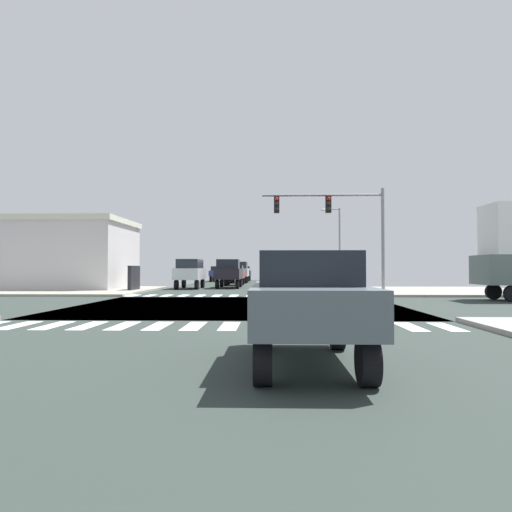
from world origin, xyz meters
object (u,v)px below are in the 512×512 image
(street_lamp, at_px, (337,239))
(sedan_leading_3, at_px, (307,298))
(bank_building, at_px, (39,254))
(pickup_crossing_1, at_px, (229,272))
(suv_nearside_1, at_px, (190,271))
(sedan_outer_5, at_px, (235,274))
(traffic_signal_mast, at_px, (335,216))
(suv_inner_2, at_px, (239,270))
(sedan_farside_1, at_px, (218,272))
(sedan_middle_4, at_px, (244,272))

(street_lamp, xyz_separation_m, sedan_leading_3, (-5.38, -34.30, -3.17))
(bank_building, distance_m, pickup_crossing_1, 14.68)
(suv_nearside_1, bearing_deg, sedan_outer_5, -111.95)
(traffic_signal_mast, height_order, suv_inner_2, traffic_signal_mast)
(suv_inner_2, bearing_deg, bank_building, 49.70)
(traffic_signal_mast, height_order, pickup_crossing_1, traffic_signal_mast)
(bank_building, bearing_deg, street_lamp, 16.71)
(sedan_farside_1, bearing_deg, bank_building, 63.41)
(pickup_crossing_1, bearing_deg, sedan_middle_4, -90.00)
(traffic_signal_mast, height_order, sedan_middle_4, traffic_signal_mast)
(street_lamp, relative_size, pickup_crossing_1, 1.38)
(sedan_outer_5, relative_size, suv_inner_2, 0.93)
(street_lamp, xyz_separation_m, bank_building, (-23.59, -7.08, -1.61))
(pickup_crossing_1, height_order, sedan_middle_4, pickup_crossing_1)
(suv_nearside_1, height_order, sedan_farside_1, suv_nearside_1)
(bank_building, bearing_deg, suv_nearside_1, 10.58)
(street_lamp, distance_m, sedan_middle_4, 20.45)
(pickup_crossing_1, height_order, suv_inner_2, pickup_crossing_1)
(pickup_crossing_1, xyz_separation_m, suv_inner_2, (0.00, 13.33, 0.10))
(sedan_middle_4, xyz_separation_m, suv_inner_2, (0.00, -8.22, 0.28))
(sedan_leading_3, bearing_deg, bank_building, 123.78)
(sedan_outer_5, bearing_deg, sedan_leading_3, 96.21)
(traffic_signal_mast, relative_size, sedan_farside_1, 1.69)
(sedan_outer_5, bearing_deg, suv_inner_2, -90.00)
(pickup_crossing_1, xyz_separation_m, sedan_outer_5, (0.00, 6.12, -0.17))
(street_lamp, height_order, sedan_outer_5, street_lamp)
(sedan_leading_3, xyz_separation_m, suv_inner_2, (-4.00, 43.97, 0.28))
(suv_inner_2, bearing_deg, suv_nearside_1, 78.43)
(sedan_middle_4, distance_m, sedan_outer_5, 15.43)
(bank_building, relative_size, suv_inner_2, 3.28)
(sedan_middle_4, distance_m, suv_inner_2, 8.22)
(traffic_signal_mast, height_order, street_lamp, street_lamp)
(suv_nearside_1, relative_size, sedan_leading_3, 1.07)
(street_lamp, relative_size, sedan_farside_1, 1.64)
(sedan_middle_4, height_order, sedan_outer_5, same)
(sedan_farside_1, xyz_separation_m, suv_inner_2, (3.00, -5.63, 0.28))
(pickup_crossing_1, xyz_separation_m, sedan_leading_3, (4.00, -30.64, -0.17))
(sedan_outer_5, distance_m, suv_inner_2, 7.22)
(bank_building, xyz_separation_m, suv_nearside_1, (11.21, 2.09, -1.28))
(traffic_signal_mast, bearing_deg, suv_inner_2, 106.84)
(pickup_crossing_1, distance_m, sedan_leading_3, 30.90)
(street_lamp, distance_m, suv_nearside_1, 13.66)
(sedan_farside_1, relative_size, sedan_outer_5, 1.00)
(bank_building, bearing_deg, sedan_outer_5, 33.88)
(traffic_signal_mast, distance_m, sedan_farside_1, 31.56)
(bank_building, bearing_deg, suv_inner_2, 49.70)
(sedan_leading_3, bearing_deg, suv_inner_2, 95.20)
(pickup_crossing_1, height_order, sedan_outer_5, pickup_crossing_1)
(sedan_farside_1, bearing_deg, pickup_crossing_1, 98.99)
(suv_nearside_1, distance_m, sedan_outer_5, 8.03)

